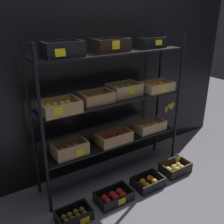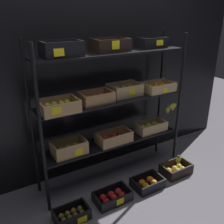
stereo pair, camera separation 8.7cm
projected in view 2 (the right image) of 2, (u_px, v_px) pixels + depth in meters
ground_plane at (112, 175)px, 3.02m from camera, size 10.00×10.00×0.00m
storefront_wall at (95, 73)px, 2.88m from camera, size 4.02×0.12×2.32m
display_rack at (113, 100)px, 2.67m from camera, size 1.74×0.37×1.60m
crate_ground_kiwi at (72, 215)px, 2.38m from camera, size 0.33×0.21×0.11m
crate_ground_apple_red at (112, 197)px, 2.61m from camera, size 0.37×0.23×0.11m
crate_ground_orange at (148, 183)px, 2.82m from camera, size 0.33×0.24×0.11m
crate_ground_apple_gold at (176, 170)px, 3.04m from camera, size 0.35×0.23×0.13m
banana_bunch_loose at (178, 160)px, 3.00m from camera, size 0.10×0.04×0.11m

